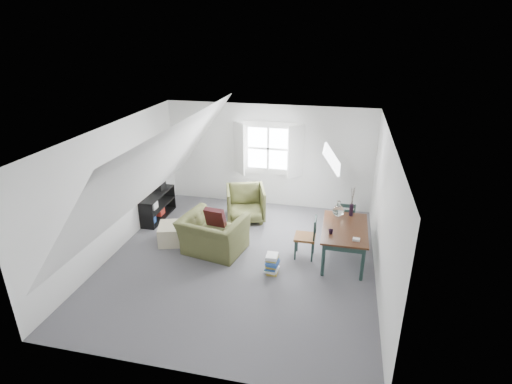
% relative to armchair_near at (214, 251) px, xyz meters
% --- Properties ---
extents(floor, '(5.50, 5.50, 0.00)m').
position_rel_armchair_near_xyz_m(floor, '(0.60, -0.21, 0.00)').
color(floor, '#545359').
rests_on(floor, ground).
extents(ceiling, '(5.50, 5.50, 0.00)m').
position_rel_armchair_near_xyz_m(ceiling, '(0.60, -0.21, 2.50)').
color(ceiling, white).
rests_on(ceiling, wall_back).
extents(wall_back, '(5.00, 0.00, 5.00)m').
position_rel_armchair_near_xyz_m(wall_back, '(0.60, 2.54, 1.25)').
color(wall_back, silver).
rests_on(wall_back, ground).
extents(wall_front, '(5.00, 0.00, 5.00)m').
position_rel_armchair_near_xyz_m(wall_front, '(0.60, -2.96, 1.25)').
color(wall_front, silver).
rests_on(wall_front, ground).
extents(wall_left, '(0.00, 5.50, 5.50)m').
position_rel_armchair_near_xyz_m(wall_left, '(-1.90, -0.21, 1.25)').
color(wall_left, silver).
rests_on(wall_left, ground).
extents(wall_right, '(0.00, 5.50, 5.50)m').
position_rel_armchair_near_xyz_m(wall_right, '(3.10, -0.21, 1.25)').
color(wall_right, silver).
rests_on(wall_right, ground).
extents(slope_left, '(3.19, 5.50, 4.48)m').
position_rel_armchair_near_xyz_m(slope_left, '(-0.95, -0.21, 1.78)').
color(slope_left, white).
rests_on(slope_left, wall_left).
extents(slope_right, '(3.19, 5.50, 4.48)m').
position_rel_armchair_near_xyz_m(slope_right, '(2.15, -0.21, 1.78)').
color(slope_right, white).
rests_on(slope_right, wall_right).
extents(dormer_window, '(1.71, 0.35, 1.30)m').
position_rel_armchair_near_xyz_m(dormer_window, '(0.60, 2.47, 1.45)').
color(dormer_window, white).
rests_on(dormer_window, wall_back).
extents(skylight, '(0.35, 0.75, 0.47)m').
position_rel_armchair_near_xyz_m(skylight, '(2.15, 1.09, 1.75)').
color(skylight, white).
rests_on(skylight, slope_right).
extents(armchair_near, '(1.35, 1.23, 0.76)m').
position_rel_armchair_near_xyz_m(armchair_near, '(0.00, 0.00, 0.00)').
color(armchair_near, '#484B26').
rests_on(armchair_near, floor).
extents(armchair_far, '(1.07, 1.09, 0.79)m').
position_rel_armchair_near_xyz_m(armchair_far, '(0.27, 1.54, 0.00)').
color(armchair_far, '#484B26').
rests_on(armchair_far, floor).
extents(throw_pillow, '(0.43, 0.28, 0.41)m').
position_rel_armchair_near_xyz_m(throw_pillow, '(0.00, 0.15, 0.68)').
color(throw_pillow, '#3C1014').
rests_on(throw_pillow, armchair_near).
extents(ottoman, '(0.73, 0.73, 0.39)m').
position_rel_armchair_near_xyz_m(ottoman, '(-0.93, 0.19, 0.20)').
color(ottoman, '#C2B693').
rests_on(ottoman, floor).
extents(dining_table, '(0.83, 1.38, 0.69)m').
position_rel_armchair_near_xyz_m(dining_table, '(2.50, 0.25, 0.60)').
color(dining_table, '#371B0D').
rests_on(dining_table, floor).
extents(demijohn, '(0.23, 0.23, 0.32)m').
position_rel_armchair_near_xyz_m(demijohn, '(2.35, 0.70, 0.82)').
color(demijohn, silver).
rests_on(demijohn, dining_table).
extents(vase_twigs, '(0.08, 0.09, 0.60)m').
position_rel_armchair_near_xyz_m(vase_twigs, '(2.60, 0.80, 0.82)').
color(vase_twigs, black).
rests_on(vase_twigs, dining_table).
extents(cup, '(0.10, 0.10, 0.08)m').
position_rel_armchair_near_xyz_m(cup, '(2.25, -0.05, 0.69)').
color(cup, black).
rests_on(cup, dining_table).
extents(paper_box, '(0.13, 0.09, 0.04)m').
position_rel_armchair_near_xyz_m(paper_box, '(2.70, -0.20, 0.71)').
color(paper_box, white).
rests_on(paper_box, dining_table).
extents(dining_chair_far, '(0.38, 0.38, 0.82)m').
position_rel_armchair_near_xyz_m(dining_chair_far, '(2.53, 1.21, 0.43)').
color(dining_chair_far, brown).
rests_on(dining_chair_far, floor).
extents(dining_chair_near, '(0.40, 0.40, 0.84)m').
position_rel_armchair_near_xyz_m(dining_chair_near, '(1.81, 0.21, 0.44)').
color(dining_chair_near, brown).
rests_on(dining_chair_near, floor).
extents(media_shelf, '(0.40, 1.21, 0.62)m').
position_rel_armchair_near_xyz_m(media_shelf, '(-1.77, 1.12, 0.28)').
color(media_shelf, black).
rests_on(media_shelf, floor).
extents(electronics_box, '(0.20, 0.27, 0.22)m').
position_rel_armchair_near_xyz_m(electronics_box, '(-1.77, 1.42, 0.71)').
color(electronics_box, black).
rests_on(electronics_box, media_shelf).
extents(magazine_stack, '(0.27, 0.32, 0.36)m').
position_rel_armchair_near_xyz_m(magazine_stack, '(1.26, -0.47, 0.18)').
color(magazine_stack, '#B29933').
rests_on(magazine_stack, floor).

